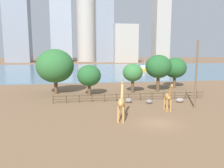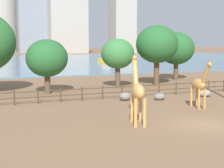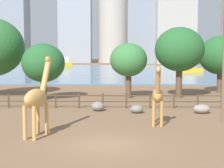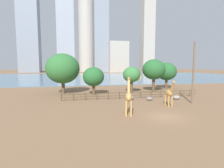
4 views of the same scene
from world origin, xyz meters
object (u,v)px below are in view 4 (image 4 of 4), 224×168
object	(u,v)px
boulder_near_fence	(131,98)
boat_sailboat	(135,76)
giraffe_companion	(169,93)
boat_ferry	(67,73)
utility_pole	(193,73)
tree_left_small	(167,72)
tree_right_small	(94,77)
tree_right_tall	(132,75)
giraffe_tall	(129,97)
tree_center_broad	(154,70)
boulder_small	(150,99)
tree_left_large	(63,69)
boulder_by_pole	(177,97)

from	to	relation	value
boulder_near_fence	boat_sailboat	size ratio (longest dim) A/B	0.19
giraffe_companion	boat_ferry	distance (m)	99.93
utility_pole	tree_left_small	world-z (taller)	utility_pole
boulder_near_fence	tree_right_small	size ratio (longest dim) A/B	0.19
boat_sailboat	tree_right_tall	bearing A→B (deg)	-125.61
giraffe_tall	giraffe_companion	bearing A→B (deg)	-50.14
giraffe_companion	tree_center_broad	bearing A→B (deg)	170.58
tree_center_broad	tree_right_tall	size ratio (longest dim) A/B	1.29
tree_center_broad	tree_right_tall	xyz separation A→B (m)	(-5.46, -0.30, -1.12)
boulder_small	tree_center_broad	world-z (taller)	tree_center_broad
tree_left_large	tree_left_small	distance (m)	26.64
boat_ferry	boulder_near_fence	bearing A→B (deg)	-10.79
boulder_by_pole	boulder_small	size ratio (longest dim) A/B	1.24
utility_pole	tree_left_small	size ratio (longest dim) A/B	1.43
tree_left_small	boulder_small	bearing A→B (deg)	-126.91
giraffe_tall	boat_sailboat	size ratio (longest dim) A/B	0.83
giraffe_companion	tree_right_small	distance (m)	16.23
tree_left_large	boat_sailboat	size ratio (longest dim) A/B	1.53
boulder_by_pole	tree_right_tall	bearing A→B (deg)	120.25
boat_ferry	tree_right_tall	bearing A→B (deg)	-7.95
tree_left_large	boulder_near_fence	bearing A→B (deg)	-38.21
boat_sailboat	boulder_small	bearing A→B (deg)	-122.14
boat_sailboat	tree_center_broad	bearing A→B (deg)	-119.53
utility_pole	tree_right_small	size ratio (longest dim) A/B	1.70
tree_right_small	boat_sailboat	world-z (taller)	tree_right_small
tree_right_small	boat_ferry	size ratio (longest dim) A/B	0.72
boulder_by_pole	boat_ferry	world-z (taller)	boat_ferry
boulder_by_pole	tree_left_large	world-z (taller)	tree_left_large
giraffe_companion	boulder_by_pole	distance (m)	6.34
tree_left_large	tree_right_tall	distance (m)	15.28
boulder_small	tree_right_small	distance (m)	12.51
boulder_near_fence	tree_left_small	distance (m)	19.82
tree_left_large	boat_ferry	size ratio (longest dim) A/B	1.08
boulder_by_pole	boulder_near_fence	bearing A→B (deg)	172.94
tree_right_small	tree_left_small	bearing A→B (deg)	18.29
utility_pole	tree_right_small	bearing A→B (deg)	142.61
tree_right_tall	tree_left_large	bearing A→B (deg)	175.31
giraffe_companion	tree_left_large	world-z (taller)	tree_left_large
tree_center_broad	tree_right_small	size ratio (longest dim) A/B	1.31
utility_pole	boat_ferry	xyz separation A→B (m)	(-25.59, 96.67, -3.58)
tree_right_small	boat_sailboat	bearing A→B (deg)	62.31
giraffe_tall	boulder_near_fence	distance (m)	9.51
tree_center_broad	tree_left_small	distance (m)	7.40
giraffe_companion	boat_sailboat	xyz separation A→B (m)	(15.04, 60.66, -0.96)
tree_left_small	boulder_by_pole	bearing A→B (deg)	-111.36
boulder_by_pole	tree_center_broad	distance (m)	10.95
giraffe_companion	boulder_by_pole	world-z (taller)	giraffe_companion
utility_pole	boulder_by_pole	size ratio (longest dim) A/B	7.35
boulder_near_fence	boat_ferry	size ratio (longest dim) A/B	0.13
giraffe_tall	boulder_small	size ratio (longest dim) A/B	4.42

